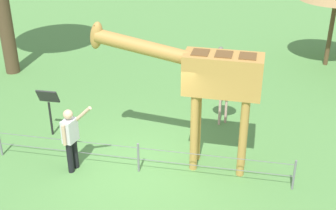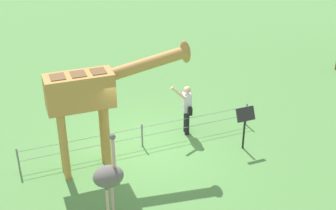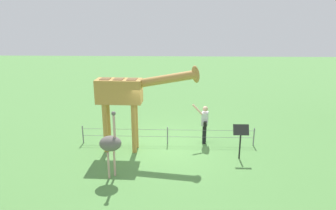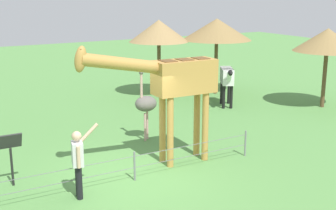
% 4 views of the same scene
% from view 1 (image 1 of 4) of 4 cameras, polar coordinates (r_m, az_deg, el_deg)
% --- Properties ---
extents(ground_plane, '(60.00, 60.00, 0.00)m').
position_cam_1_polar(ground_plane, '(10.84, -3.49, -7.85)').
color(ground_plane, '#568E47').
extents(giraffe, '(3.89, 0.75, 3.38)m').
position_cam_1_polar(giraffe, '(9.87, 4.99, 3.37)').
color(giraffe, '#BC8942').
rests_on(giraffe, ground_plane).
extents(visitor, '(0.71, 0.59, 1.69)m').
position_cam_1_polar(visitor, '(10.50, -12.18, -3.89)').
color(visitor, black).
rests_on(visitor, ground_plane).
extents(ostrich, '(0.70, 0.56, 2.25)m').
position_cam_1_polar(ostrich, '(12.21, 7.12, 2.52)').
color(ostrich, '#CC9E93').
rests_on(ostrich, ground_plane).
extents(info_sign, '(0.56, 0.21, 1.32)m').
position_cam_1_polar(info_sign, '(12.07, -14.87, 0.30)').
color(info_sign, black).
rests_on(info_sign, ground_plane).
extents(wire_fence, '(7.05, 0.05, 0.75)m').
position_cam_1_polar(wire_fence, '(10.48, -3.77, -6.52)').
color(wire_fence, slate).
rests_on(wire_fence, ground_plane).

